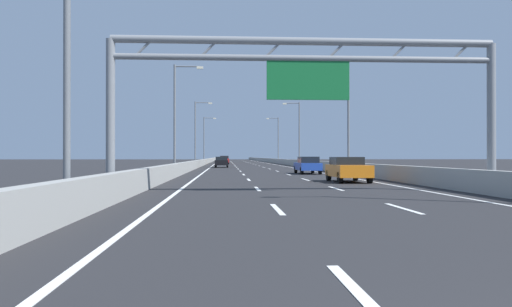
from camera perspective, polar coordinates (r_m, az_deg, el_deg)
ground_plane at (r=102.04m, az=-1.55°, el=-1.11°), size 260.00×260.00×0.00m
lane_dash_left_0 at (r=5.86m, az=11.48°, el=-15.07°), size 0.16×3.00×0.01m
lane_dash_left_1 at (r=14.62m, az=2.35°, el=-6.14°), size 0.16×3.00×0.01m
lane_dash_left_2 at (r=23.57m, az=0.16°, el=-3.91°), size 0.16×3.00×0.01m
lane_dash_left_3 at (r=32.54m, az=-0.81°, el=-2.90°), size 0.16×3.00×0.01m
lane_dash_left_4 at (r=41.53m, az=-1.37°, el=-2.33°), size 0.16×3.00×0.01m
lane_dash_left_5 at (r=50.52m, az=-1.73°, el=-1.97°), size 0.16×3.00×0.01m
lane_dash_left_6 at (r=59.51m, az=-1.97°, el=-1.71°), size 0.16×3.00×0.01m
lane_dash_left_7 at (r=68.51m, az=-2.16°, el=-1.52°), size 0.16×3.00×0.01m
lane_dash_left_8 at (r=77.50m, az=-2.30°, el=-1.37°), size 0.16×3.00×0.01m
lane_dash_left_9 at (r=86.50m, az=-2.41°, el=-1.26°), size 0.16×3.00×0.01m
lane_dash_left_10 at (r=95.50m, az=-2.50°, el=-1.17°), size 0.16×3.00×0.01m
lane_dash_left_11 at (r=104.50m, az=-2.58°, el=-1.09°), size 0.16×3.00×0.01m
lane_dash_left_12 at (r=113.49m, az=-2.64°, el=-1.02°), size 0.16×3.00×0.01m
lane_dash_left_13 at (r=122.49m, az=-2.69°, el=-0.97°), size 0.16×3.00×0.01m
lane_dash_left_14 at (r=131.49m, az=-2.74°, el=-0.92°), size 0.16×3.00×0.01m
lane_dash_left_15 at (r=140.49m, az=-2.78°, el=-0.88°), size 0.16×3.00×0.01m
lane_dash_left_16 at (r=149.49m, az=-2.82°, el=-0.84°), size 0.16×3.00×0.01m
lane_dash_left_17 at (r=158.49m, az=-2.85°, el=-0.81°), size 0.16×3.00×0.01m
lane_dash_right_1 at (r=15.40m, az=15.87°, el=-5.84°), size 0.16×3.00×0.01m
lane_dash_right_2 at (r=24.06m, az=8.77°, el=-3.83°), size 0.16×3.00×0.01m
lane_dash_right_3 at (r=32.90m, az=5.47°, el=-2.87°), size 0.16×3.00×0.01m
lane_dash_right_4 at (r=41.81m, az=3.57°, el=-2.32°), size 0.16×3.00×0.01m
lane_dash_right_5 at (r=50.75m, az=2.34°, el=-1.96°), size 0.16×3.00×0.01m
lane_dash_right_6 at (r=59.71m, az=1.48°, el=-1.70°), size 0.16×3.00×0.01m
lane_dash_right_7 at (r=68.68m, az=0.85°, el=-1.52°), size 0.16×3.00×0.01m
lane_dash_right_8 at (r=77.65m, az=0.36°, el=-1.37°), size 0.16×3.00×0.01m
lane_dash_right_9 at (r=86.63m, az=-0.03°, el=-1.26°), size 0.16×3.00×0.01m
lane_dash_right_10 at (r=95.62m, az=-0.34°, el=-1.16°), size 0.16×3.00×0.01m
lane_dash_right_11 at (r=104.61m, az=-0.60°, el=-1.09°), size 0.16×3.00×0.01m
lane_dash_right_12 at (r=113.60m, az=-0.82°, el=-1.02°), size 0.16×3.00×0.01m
lane_dash_right_13 at (r=122.59m, az=-1.01°, el=-0.97°), size 0.16×3.00×0.01m
lane_dash_right_14 at (r=131.58m, az=-1.17°, el=-0.92°), size 0.16×3.00×0.01m
lane_dash_right_15 at (r=140.57m, az=-1.31°, el=-0.88°), size 0.16×3.00×0.01m
lane_dash_right_16 at (r=149.57m, az=-1.44°, el=-0.84°), size 0.16×3.00×0.01m
lane_dash_right_17 at (r=158.56m, az=-1.55°, el=-0.81°), size 0.16×3.00×0.01m
edge_line_left at (r=90.01m, az=-4.64°, el=-1.22°), size 0.16×176.00×0.01m
edge_line_right at (r=90.39m, az=2.03°, el=-1.22°), size 0.16×176.00×0.01m
barrier_left at (r=112.04m, az=-5.24°, el=-0.79°), size 0.45×220.00×0.95m
barrier_right at (r=112.44m, az=1.81°, el=-0.79°), size 0.45×220.00×0.95m
sign_gantry at (r=21.51m, az=5.47°, el=8.64°), size 16.07×0.36×6.36m
streetlamp_left_near at (r=15.87m, az=-19.25°, el=13.95°), size 2.58×0.28×9.50m
streetlamp_left_mid at (r=45.94m, az=-8.65°, el=4.60°), size 2.58×0.28×9.50m
streetlamp_right_mid at (r=46.98m, az=9.86°, el=4.49°), size 2.58×0.28×9.50m
streetlamp_left_far at (r=76.57m, az=-6.53°, el=2.65°), size 2.58×0.28×9.50m
streetlamp_right_far at (r=77.21m, az=4.62°, el=2.62°), size 2.58×0.28×9.50m
streetlamp_left_distant at (r=107.29m, az=-5.62°, el=1.81°), size 2.58×0.28×9.50m
streetlamp_right_distant at (r=107.75m, az=2.34°, el=1.80°), size 2.58×0.28×9.50m
yellow_car at (r=109.28m, az=-3.54°, el=-0.68°), size 1.85×4.36×1.40m
black_car at (r=67.31m, az=-3.81°, el=-0.93°), size 1.72×4.15×1.40m
orange_car at (r=30.30m, az=10.07°, el=-1.68°), size 1.86×4.21×1.44m
blue_car at (r=43.63m, az=5.71°, el=-1.26°), size 1.71×4.68×1.44m
red_car at (r=94.02m, az=-3.51°, el=-0.71°), size 1.74×4.27×1.53m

